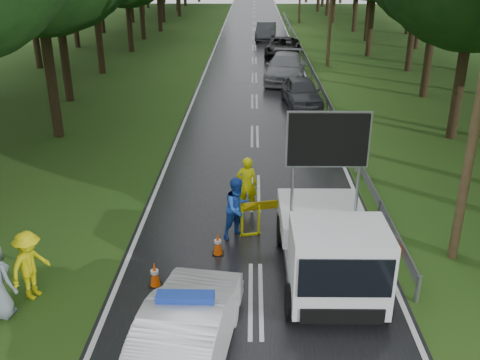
{
  "coord_description": "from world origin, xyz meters",
  "views": [
    {
      "loc": [
        -0.12,
        -10.34,
        7.4
      ],
      "look_at": [
        -0.46,
        4.04,
        1.3
      ],
      "focal_mm": 40.0,
      "sensor_mm": 36.0,
      "label": 1
    }
  ],
  "objects_px": {
    "officer": "(247,184)",
    "civilian": "(238,208)",
    "queue_car_first": "(301,92)",
    "queue_car_third": "(282,47)",
    "queue_car_second": "(285,68)",
    "police_sedan": "(187,332)",
    "work_truck": "(330,245)",
    "queue_car_fourth": "(266,31)",
    "barrier": "(284,208)"
  },
  "relations": [
    {
      "from": "barrier",
      "to": "queue_car_second",
      "type": "distance_m",
      "value": 20.03
    },
    {
      "from": "barrier",
      "to": "civilian",
      "type": "distance_m",
      "value": 1.33
    },
    {
      "from": "officer",
      "to": "queue_car_first",
      "type": "distance_m",
      "value": 12.89
    },
    {
      "from": "work_truck",
      "to": "barrier",
      "type": "bearing_deg",
      "value": 109.1
    },
    {
      "from": "queue_car_third",
      "to": "police_sedan",
      "type": "bearing_deg",
      "value": -87.92
    },
    {
      "from": "queue_car_third",
      "to": "queue_car_fourth",
      "type": "xyz_separation_m",
      "value": [
        -1.11,
        8.64,
        0.06
      ]
    },
    {
      "from": "officer",
      "to": "queue_car_first",
      "type": "bearing_deg",
      "value": -98.17
    },
    {
      "from": "civilian",
      "to": "queue_car_third",
      "type": "height_order",
      "value": "civilian"
    },
    {
      "from": "civilian",
      "to": "queue_car_second",
      "type": "height_order",
      "value": "civilian"
    },
    {
      "from": "queue_car_third",
      "to": "queue_car_fourth",
      "type": "height_order",
      "value": "queue_car_fourth"
    },
    {
      "from": "work_truck",
      "to": "barrier",
      "type": "xyz_separation_m",
      "value": [
        -0.94,
        2.59,
        -0.28
      ]
    },
    {
      "from": "work_truck",
      "to": "queue_car_second",
      "type": "height_order",
      "value": "work_truck"
    },
    {
      "from": "work_truck",
      "to": "queue_car_first",
      "type": "bearing_deg",
      "value": 86.77
    },
    {
      "from": "barrier",
      "to": "queue_car_second",
      "type": "relative_size",
      "value": 0.43
    },
    {
      "from": "work_truck",
      "to": "queue_car_fourth",
      "type": "relative_size",
      "value": 1.04
    },
    {
      "from": "officer",
      "to": "civilian",
      "type": "bearing_deg",
      "value": 85.8
    },
    {
      "from": "queue_car_first",
      "to": "queue_car_third",
      "type": "relative_size",
      "value": 0.83
    },
    {
      "from": "queue_car_first",
      "to": "work_truck",
      "type": "bearing_deg",
      "value": -98.08
    },
    {
      "from": "officer",
      "to": "queue_car_second",
      "type": "distance_m",
      "value": 18.73
    },
    {
      "from": "police_sedan",
      "to": "officer",
      "type": "xyz_separation_m",
      "value": [
        1.07,
        6.77,
        0.16
      ]
    },
    {
      "from": "queue_car_fourth",
      "to": "queue_car_first",
      "type": "bearing_deg",
      "value": -81.61
    },
    {
      "from": "civilian",
      "to": "queue_car_second",
      "type": "distance_m",
      "value": 20.42
    },
    {
      "from": "work_truck",
      "to": "barrier",
      "type": "height_order",
      "value": "work_truck"
    },
    {
      "from": "civilian",
      "to": "queue_car_first",
      "type": "relative_size",
      "value": 0.41
    },
    {
      "from": "queue_car_second",
      "to": "barrier",
      "type": "bearing_deg",
      "value": -85.91
    },
    {
      "from": "police_sedan",
      "to": "queue_car_first",
      "type": "xyz_separation_m",
      "value": [
        3.78,
        19.37,
        0.01
      ]
    },
    {
      "from": "queue_car_fourth",
      "to": "barrier",
      "type": "bearing_deg",
      "value": -85.4
    },
    {
      "from": "barrier",
      "to": "queue_car_fourth",
      "type": "distance_m",
      "value": 37.26
    },
    {
      "from": "police_sedan",
      "to": "barrier",
      "type": "xyz_separation_m",
      "value": [
        2.13,
        5.37,
        0.06
      ]
    },
    {
      "from": "queue_car_first",
      "to": "queue_car_fourth",
      "type": "relative_size",
      "value": 0.9
    },
    {
      "from": "barrier",
      "to": "queue_car_fourth",
      "type": "xyz_separation_m",
      "value": [
        0.28,
        37.26,
        -0.0
      ]
    },
    {
      "from": "queue_car_fourth",
      "to": "work_truck",
      "type": "bearing_deg",
      "value": -84.03
    },
    {
      "from": "queue_car_second",
      "to": "queue_car_fourth",
      "type": "distance_m",
      "value": 17.28
    },
    {
      "from": "civilian",
      "to": "queue_car_third",
      "type": "bearing_deg",
      "value": 45.9
    },
    {
      "from": "officer",
      "to": "civilian",
      "type": "relative_size",
      "value": 1.0
    },
    {
      "from": "work_truck",
      "to": "queue_car_fourth",
      "type": "bearing_deg",
      "value": 90.16
    },
    {
      "from": "civilian",
      "to": "queue_car_first",
      "type": "xyz_separation_m",
      "value": [
        2.95,
        14.27,
        -0.15
      ]
    },
    {
      "from": "barrier",
      "to": "queue_car_third",
      "type": "height_order",
      "value": "queue_car_third"
    },
    {
      "from": "queue_car_third",
      "to": "barrier",
      "type": "bearing_deg",
      "value": -84.78
    },
    {
      "from": "civilian",
      "to": "queue_car_second",
      "type": "bearing_deg",
      "value": 44.37
    },
    {
      "from": "queue_car_first",
      "to": "queue_car_fourth",
      "type": "height_order",
      "value": "queue_car_fourth"
    },
    {
      "from": "work_truck",
      "to": "officer",
      "type": "bearing_deg",
      "value": 115.85
    },
    {
      "from": "work_truck",
      "to": "officer",
      "type": "height_order",
      "value": "work_truck"
    },
    {
      "from": "police_sedan",
      "to": "queue_car_third",
      "type": "distance_m",
      "value": 34.17
    },
    {
      "from": "work_truck",
      "to": "officer",
      "type": "distance_m",
      "value": 4.46
    },
    {
      "from": "barrier",
      "to": "queue_car_third",
      "type": "distance_m",
      "value": 28.65
    },
    {
      "from": "officer",
      "to": "civilian",
      "type": "xyz_separation_m",
      "value": [
        -0.24,
        -1.67,
        0.0
      ]
    },
    {
      "from": "officer",
      "to": "queue_car_second",
      "type": "height_order",
      "value": "officer"
    },
    {
      "from": "work_truck",
      "to": "queue_car_second",
      "type": "bearing_deg",
      "value": 88.72
    },
    {
      "from": "queue_car_first",
      "to": "queue_car_third",
      "type": "bearing_deg",
      "value": 85.4
    }
  ]
}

